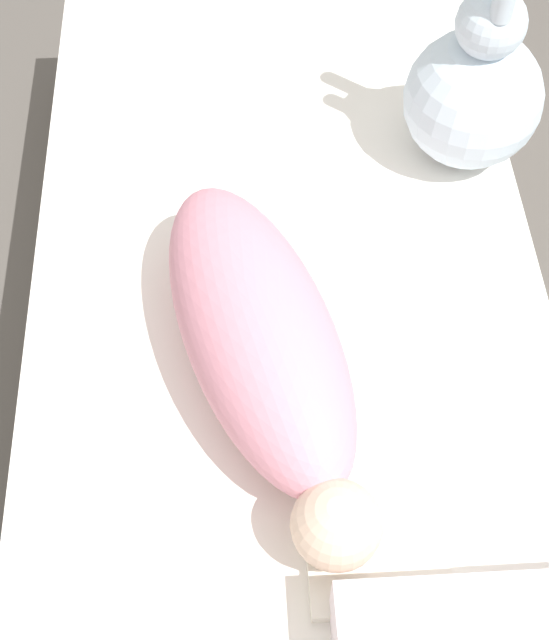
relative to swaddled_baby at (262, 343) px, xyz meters
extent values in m
plane|color=#514C47|center=(0.10, -0.04, -0.31)|extent=(12.00, 12.00, 0.00)
cube|color=white|center=(0.10, -0.04, -0.20)|extent=(1.54, 0.77, 0.22)
cube|color=white|center=(-0.25, -0.13, -0.07)|extent=(0.19, 0.17, 0.02)
ellipsoid|color=pink|center=(0.02, 0.01, 0.00)|extent=(0.54, 0.33, 0.17)
sphere|color=beige|center=(-0.25, -0.07, -0.01)|extent=(0.11, 0.11, 0.11)
sphere|color=silver|center=(0.42, -0.35, 0.03)|extent=(0.22, 0.22, 0.22)
sphere|color=silver|center=(0.42, -0.35, 0.17)|extent=(0.10, 0.10, 0.10)
camera|label=1|loc=(-0.62, 0.02, 0.99)|focal=50.00mm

